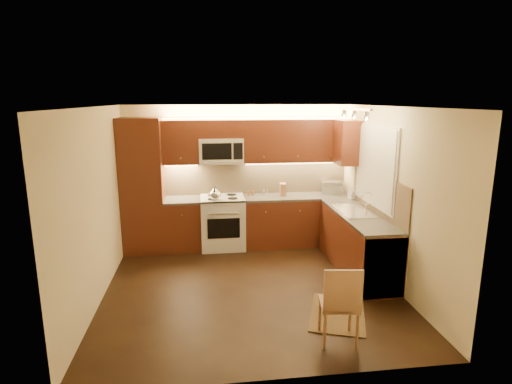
{
  "coord_description": "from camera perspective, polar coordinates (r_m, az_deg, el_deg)",
  "views": [
    {
      "loc": [
        -0.62,
        -5.38,
        2.6
      ],
      "look_at": [
        0.15,
        0.55,
        1.25
      ],
      "focal_mm": 29.05,
      "sensor_mm": 36.0,
      "label": 1
    }
  ],
  "objects": [
    {
      "name": "upper_cab_back_left",
      "position": [
        7.26,
        -10.35,
        6.77
      ],
      "size": [
        0.62,
        0.35,
        0.75
      ],
      "primitive_type": "cube",
      "color": "#441D0E",
      "rests_on": "wall_back"
    },
    {
      "name": "base_cab_right",
      "position": [
        6.6,
        13.75,
        -6.87
      ],
      "size": [
        0.6,
        2.0,
        0.86
      ],
      "primitive_type": "cube",
      "color": "#441D0E",
      "rests_on": "floor"
    },
    {
      "name": "spice_jar_d",
      "position": [
        7.46,
        -0.45,
        -0.1
      ],
      "size": [
        0.04,
        0.04,
        0.09
      ],
      "primitive_type": "cylinder",
      "rotation": [
        0.0,
        0.0,
        -0.02
      ],
      "color": "brown",
      "rests_on": "counter_back_right"
    },
    {
      "name": "counter_back_left",
      "position": [
        7.3,
        -10.08,
        -1.11
      ],
      "size": [
        0.62,
        0.6,
        0.04
      ],
      "primitive_type": "cube",
      "color": "#353230",
      "rests_on": "base_cab_back_left"
    },
    {
      "name": "rug",
      "position": [
        5.42,
        11.17,
        -16.12
      ],
      "size": [
        0.93,
        1.13,
        0.01
      ],
      "primitive_type": "cube",
      "rotation": [
        0.0,
        0.0,
        -0.34
      ],
      "color": "black",
      "rests_on": "floor"
    },
    {
      "name": "wall_right",
      "position": [
        6.14,
        18.09,
        -0.63
      ],
      "size": [
        0.01,
        4.0,
        2.5
      ],
      "primitive_type": "cube",
      "color": "beige",
      "rests_on": "ground"
    },
    {
      "name": "dishwasher",
      "position": [
        5.99,
        16.15,
        -9.04
      ],
      "size": [
        0.58,
        0.6,
        0.84
      ],
      "primitive_type": "cube",
      "color": "silver",
      "rests_on": "floor"
    },
    {
      "name": "knife_block",
      "position": [
        7.43,
        3.72,
        0.35
      ],
      "size": [
        0.11,
        0.17,
        0.22
      ],
      "primitive_type": "cube",
      "rotation": [
        0.0,
        0.0,
        -0.08
      ],
      "color": "#8D5F3F",
      "rests_on": "counter_back_right"
    },
    {
      "name": "pantry",
      "position": [
        7.3,
        -15.34,
        0.81
      ],
      "size": [
        0.7,
        0.6,
        2.3
      ],
      "primitive_type": "cube",
      "color": "#441D0E",
      "rests_on": "floor"
    },
    {
      "name": "window_frame",
      "position": [
        6.56,
        16.15,
        3.44
      ],
      "size": [
        0.03,
        1.44,
        1.24
      ],
      "primitive_type": "cube",
      "color": "silver",
      "rests_on": "wall_right"
    },
    {
      "name": "faucet",
      "position": [
        6.62,
        15.02,
        -1.27
      ],
      "size": [
        0.2,
        0.04,
        0.3
      ],
      "primitive_type": null,
      "color": "silver",
      "rests_on": "counter_right"
    },
    {
      "name": "microwave",
      "position": [
        7.25,
        -4.83,
        5.7
      ],
      "size": [
        0.76,
        0.38,
        0.44
      ],
      "primitive_type": null,
      "color": "silver",
      "rests_on": "wall_back"
    },
    {
      "name": "wall_front",
      "position": [
        3.7,
        2.79,
        -8.73
      ],
      "size": [
        4.0,
        0.01,
        2.5
      ],
      "primitive_type": "cube",
      "color": "beige",
      "rests_on": "ground"
    },
    {
      "name": "upper_cab_bridge",
      "position": [
        7.23,
        -4.89,
        8.67
      ],
      "size": [
        0.76,
        0.35,
        0.31
      ],
      "primitive_type": "cube",
      "color": "#441D0E",
      "rests_on": "wall_back"
    },
    {
      "name": "window_blinds",
      "position": [
        6.55,
        15.99,
        3.44
      ],
      "size": [
        0.02,
        1.36,
        1.16
      ],
      "primitive_type": "cube",
      "color": "silver",
      "rests_on": "wall_right"
    },
    {
      "name": "ceiling",
      "position": [
        5.42,
        -0.85,
        11.66
      ],
      "size": [
        4.0,
        4.0,
        0.01
      ],
      "primitive_type": "cube",
      "color": "beige",
      "rests_on": "ground"
    },
    {
      "name": "backsplash_right",
      "position": [
        6.5,
        16.49,
        -0.26
      ],
      "size": [
        0.02,
        2.0,
        0.6
      ],
      "primitive_type": "cube",
      "color": "tan",
      "rests_on": "wall_right"
    },
    {
      "name": "spice_jar_b",
      "position": [
        7.44,
        -1.06,
        -0.15
      ],
      "size": [
        0.04,
        0.04,
        0.09
      ],
      "primitive_type": "cylinder",
      "rotation": [
        0.0,
        0.0,
        -0.02
      ],
      "color": "brown",
      "rests_on": "counter_back_right"
    },
    {
      "name": "toaster_oven",
      "position": [
        7.72,
        10.36,
        0.65
      ],
      "size": [
        0.43,
        0.35,
        0.23
      ],
      "primitive_type": "cube",
      "rotation": [
        0.0,
        0.0,
        -0.19
      ],
      "color": "silver",
      "rests_on": "counter_back_right"
    },
    {
      "name": "counter_right",
      "position": [
        6.46,
        13.95,
        -3.1
      ],
      "size": [
        0.6,
        2.0,
        0.04
      ],
      "primitive_type": "cube",
      "color": "#353230",
      "rests_on": "base_cab_right"
    },
    {
      "name": "counter_back_right",
      "position": [
        7.48,
        5.65,
        -0.65
      ],
      "size": [
        1.92,
        0.6,
        0.04
      ],
      "primitive_type": "cube",
      "color": "#353230",
      "rests_on": "base_cab_back_right"
    },
    {
      "name": "stove",
      "position": [
        7.38,
        -4.6,
        -4.18
      ],
      "size": [
        0.76,
        0.65,
        0.92
      ],
      "primitive_type": null,
      "color": "silver",
      "rests_on": "floor"
    },
    {
      "name": "base_cab_back_right",
      "position": [
        7.59,
        5.57,
        -3.96
      ],
      "size": [
        1.92,
        0.6,
        0.86
      ],
      "primitive_type": "cube",
      "color": "#441D0E",
      "rests_on": "floor"
    },
    {
      "name": "upper_cab_back_right",
      "position": [
        7.43,
        5.6,
        7.06
      ],
      "size": [
        1.92,
        0.35,
        0.75
      ],
      "primitive_type": "cube",
      "color": "#441D0E",
      "rests_on": "wall_back"
    },
    {
      "name": "kettle",
      "position": [
        7.03,
        -5.66,
        -0.18
      ],
      "size": [
        0.24,
        0.24,
        0.24
      ],
      "primitive_type": null,
      "rotation": [
        0.0,
        0.0,
        -0.17
      ],
      "color": "silver",
      "rests_on": "stove"
    },
    {
      "name": "upper_cab_right_corner",
      "position": [
        7.25,
        12.46,
        6.68
      ],
      "size": [
        0.35,
        0.5,
        0.75
      ],
      "primitive_type": "cube",
      "color": "#441D0E",
      "rests_on": "wall_right"
    },
    {
      "name": "wall_left",
      "position": [
        5.72,
        -21.14,
        -1.81
      ],
      "size": [
        0.01,
        4.0,
        2.5
      ],
      "primitive_type": "cube",
      "color": "beige",
      "rests_on": "ground"
    },
    {
      "name": "sink",
      "position": [
        6.57,
        13.53,
        -1.96
      ],
      "size": [
        0.52,
        0.86,
        0.15
      ],
      "primitive_type": null,
      "color": "silver",
      "rests_on": "counter_right"
    },
    {
      "name": "spice_jar_c",
      "position": [
        7.49,
        1.03,
        -0.01
      ],
      "size": [
        0.06,
        0.06,
        0.1
      ],
      "primitive_type": "cylinder",
      "rotation": [
        0.0,
        0.0,
        0.22
      ],
      "color": "silver",
      "rests_on": "counter_back_right"
    },
    {
      "name": "floor",
      "position": [
        6.01,
        -0.77,
        -12.92
      ],
      "size": [
        4.0,
        4.0,
        0.01
      ],
      "primitive_type": "cube",
      "color": "black",
      "rests_on": "ground"
    },
    {
      "name": "soap_bottle",
      "position": [
        7.36,
        13.05,
        -0.09
      ],
      "size": [
        0.13,
        0.13,
        0.22
      ],
      "primitive_type": "imported",
      "rotation": [
        0.0,
        0.0,
        0.39
      ],
      "color": "white",
      "rests_on": "counter_right"
    },
    {
      "name": "backsplash_back",
      "position": [
        7.57,
        0.11,
        2.05
      ],
      "size": [
        3.3,
        0.02,
        0.6
      ],
      "primitive_type": "cube",
      "color": "tan",
      "rests_on": "wall_back"
    },
    {
      "name": "spice_jar_a",
      "position": [
        7.6,
        1.49,
        0.14
      ],
      "size": [
        0.05,
        0.05,
        0.1
      ],
      "primitive_type": "cylinder",
      "rotation": [
        0.0,
        0.0,
        0.19
      ],
      "color": "silver",
      "rests_on": "counter_back_right"
    },
    {
      "name": "dining_chair",
      "position": [
        4.72,
        11.33,
        -14.66
      ],
      "size": [
        0.45,
        0.45,
        0.9
      ],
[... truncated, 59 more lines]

